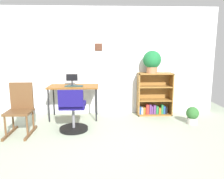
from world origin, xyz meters
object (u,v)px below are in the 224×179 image
object	(u,v)px
office_chair	(73,113)
potted_plant_floor	(192,115)
keyboard	(74,86)
desk	(74,89)
monitor	(72,80)
bookshelf_low	(154,96)
potted_plant_on_shelf	(152,61)
rocking_chair	(20,108)

from	to	relation	value
office_chair	potted_plant_floor	xyz separation A→B (m)	(2.31, 0.30, -0.17)
keyboard	office_chair	xyz separation A→B (m)	(0.06, -0.69, -0.37)
office_chair	desk	bearing A→B (deg)	95.80
monitor	office_chair	xyz separation A→B (m)	(0.11, -0.81, -0.47)
desk	monitor	bearing A→B (deg)	127.78
keyboard	bookshelf_low	size ratio (longest dim) A/B	0.38
bookshelf_low	potted_plant_on_shelf	xyz separation A→B (m)	(-0.08, -0.06, 0.80)
office_chair	rocking_chair	distance (m)	0.91
potted_plant_on_shelf	potted_plant_floor	world-z (taller)	potted_plant_on_shelf
keyboard	bookshelf_low	world-z (taller)	bookshelf_low
potted_plant_floor	potted_plant_on_shelf	bearing A→B (deg)	138.05
desk	potted_plant_floor	distance (m)	2.48
monitor	rocking_chair	bearing A→B (deg)	-133.48
desk	potted_plant_on_shelf	world-z (taller)	potted_plant_on_shelf
desk	keyboard	bearing A→B (deg)	-75.94
potted_plant_on_shelf	monitor	bearing A→B (deg)	-175.98
desk	office_chair	xyz separation A→B (m)	(0.08, -0.77, -0.30)
monitor	rocking_chair	distance (m)	1.22
desk	bookshelf_low	xyz separation A→B (m)	(1.77, 0.22, -0.23)
desk	rocking_chair	size ratio (longest dim) A/B	1.17
desk	rocking_chair	world-z (taller)	rocking_chair
keyboard	potted_plant_on_shelf	bearing A→B (deg)	8.41
office_chair	bookshelf_low	world-z (taller)	bookshelf_low
monitor	keyboard	distance (m)	0.17
potted_plant_on_shelf	potted_plant_floor	xyz separation A→B (m)	(0.70, -0.63, -1.04)
monitor	potted_plant_on_shelf	world-z (taller)	potted_plant_on_shelf
keyboard	potted_plant_floor	distance (m)	2.46
monitor	bookshelf_low	xyz separation A→B (m)	(1.81, 0.18, -0.40)
potted_plant_floor	rocking_chair	bearing A→B (deg)	-174.12
keyboard	office_chair	size ratio (longest dim) A/B	0.46
rocking_chair	desk	bearing A→B (deg)	43.93
bookshelf_low	monitor	bearing A→B (deg)	-174.37
rocking_chair	potted_plant_on_shelf	xyz separation A→B (m)	(2.52, 0.96, 0.77)
desk	monitor	size ratio (longest dim) A/B	4.23
monitor	rocking_chair	size ratio (longest dim) A/B	0.28
rocking_chair	potted_plant_floor	world-z (taller)	rocking_chair
desk	rocking_chair	xyz separation A→B (m)	(-0.83, -0.80, -0.20)
office_chair	rocking_chair	world-z (taller)	rocking_chair
potted_plant_on_shelf	rocking_chair	bearing A→B (deg)	-159.10
rocking_chair	bookshelf_low	size ratio (longest dim) A/B	0.94
desk	keyboard	size ratio (longest dim) A/B	2.84
keyboard	office_chair	bearing A→B (deg)	-85.23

